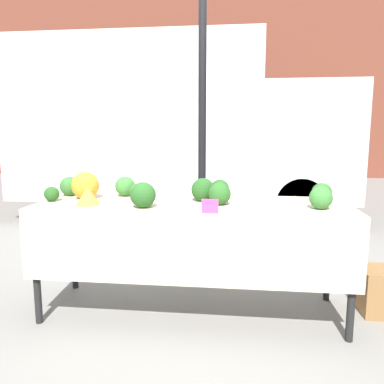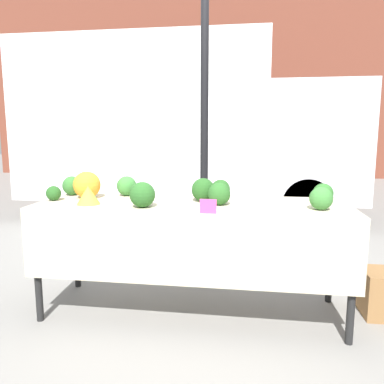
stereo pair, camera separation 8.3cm
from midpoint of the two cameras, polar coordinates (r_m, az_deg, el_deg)
ground_plane at (r=3.02m, az=-0.82°, el=-17.58°), size 40.00×40.00×0.00m
building_facade at (r=12.41m, az=5.04°, el=18.83°), size 16.00×0.60×6.99m
tent_pole at (r=3.32m, az=0.83°, el=8.40°), size 0.07×0.07×2.64m
parked_truck at (r=6.47m, az=-3.20°, el=9.94°), size 5.35×2.18×2.79m
market_table at (r=2.71m, az=-1.03°, el=-4.12°), size 2.26×0.74×0.84m
orange_cauliflower at (r=3.03m, az=-16.70°, el=0.97°), size 0.21×0.21×0.21m
romanesco_head at (r=2.77m, az=-16.43°, el=-0.54°), size 0.17×0.17×0.13m
broccoli_head_0 at (r=2.64m, az=18.20°, el=-0.85°), size 0.15×0.15×0.15m
broccoli_head_1 at (r=2.90m, az=18.39°, el=-0.09°), size 0.15×0.15×0.15m
broccoli_head_2 at (r=2.95m, az=0.65°, el=0.40°), size 0.14×0.14×0.14m
broccoli_head_3 at (r=2.80m, az=0.83°, el=0.35°), size 0.18×0.18×0.18m
broccoli_head_4 at (r=3.09m, az=-10.90°, el=0.86°), size 0.16×0.16×0.16m
broccoli_head_5 at (r=2.58m, az=-8.39°, el=-0.45°), size 0.18×0.18×0.18m
broccoli_head_6 at (r=2.92m, az=-9.08°, el=0.09°), size 0.13×0.13×0.13m
broccoli_head_7 at (r=2.93m, az=3.44°, el=0.46°), size 0.15×0.15×0.15m
broccoli_head_8 at (r=2.66m, az=3.33°, el=-0.27°), size 0.16×0.16×0.16m
broccoli_head_9 at (r=3.01m, az=-21.34°, el=-0.28°), size 0.11×0.11×0.11m
broccoli_head_10 at (r=3.22m, az=-18.83°, el=0.84°), size 0.16×0.16×0.16m
price_sign at (r=2.38m, az=1.75°, el=-2.19°), size 0.11×0.01×0.09m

